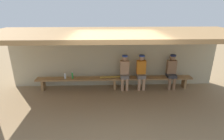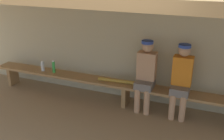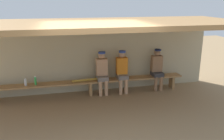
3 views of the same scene
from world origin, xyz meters
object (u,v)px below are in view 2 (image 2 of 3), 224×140
object	(u,v)px
baseball_bat	(120,81)
player_in_white	(146,73)
bench	(126,87)
water_bottle_blue	(54,67)
water_bottle_clear	(43,66)
player_in_red	(181,78)

from	to	relation	value
baseball_bat	player_in_white	bearing A→B (deg)	-4.04
bench	baseball_bat	size ratio (longest dim) A/B	6.71
bench	water_bottle_blue	distance (m)	1.62
player_in_white	bench	bearing A→B (deg)	-179.46
bench	water_bottle_clear	bearing A→B (deg)	-179.57
water_bottle_blue	water_bottle_clear	world-z (taller)	water_bottle_blue
player_in_red	water_bottle_clear	distance (m)	2.91
player_in_white	water_bottle_clear	xyz separation A→B (m)	(-2.26, -0.02, -0.19)
player_in_white	baseball_bat	xyz separation A→B (m)	(-0.49, -0.00, -0.25)
water_bottle_blue	water_bottle_clear	bearing A→B (deg)	-178.69
bench	player_in_red	size ratio (longest dim) A/B	4.46
bench	player_in_red	world-z (taller)	player_in_red
bench	water_bottle_blue	bearing A→B (deg)	-179.72
baseball_bat	player_in_red	bearing A→B (deg)	-4.28
bench	player_in_red	xyz separation A→B (m)	(1.02, 0.00, 0.36)
bench	player_in_white	world-z (taller)	player_in_white
bench	water_bottle_clear	size ratio (longest dim) A/B	28.30
player_in_red	player_in_white	bearing A→B (deg)	180.00
water_bottle_blue	baseball_bat	size ratio (longest dim) A/B	0.29
baseball_bat	water_bottle_clear	bearing A→B (deg)	176.01
water_bottle_clear	water_bottle_blue	bearing A→B (deg)	1.31
player_in_red	baseball_bat	size ratio (longest dim) A/B	1.50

